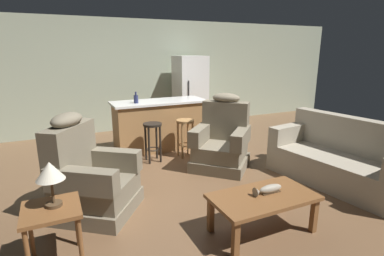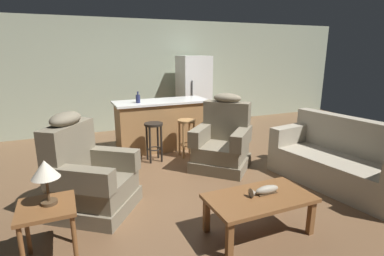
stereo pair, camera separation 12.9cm
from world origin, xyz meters
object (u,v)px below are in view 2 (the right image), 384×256
(coffee_table, at_px, (259,201))
(bar_stool_left, at_px, (154,135))
(table_lamp, at_px, (45,171))
(couch, at_px, (342,162))
(end_table, at_px, (47,216))
(kitchen_island, at_px, (162,124))
(bottle_tall_green, at_px, (138,99))
(fish_figurine, at_px, (264,190))
(recliner_near_island, at_px, (223,142))
(refrigerator, at_px, (194,93))
(recliner_near_lamp, at_px, (88,177))
(bar_stool_right, at_px, (187,131))

(coffee_table, distance_m, bar_stool_left, 2.54)
(coffee_table, bearing_deg, table_lamp, 168.38)
(couch, height_order, end_table, couch)
(kitchen_island, xyz_separation_m, bottle_tall_green, (-0.47, -0.08, 0.55))
(fish_figurine, bearing_deg, end_table, 170.07)
(fish_figurine, xyz_separation_m, recliner_near_island, (0.50, 1.78, -0.04))
(coffee_table, bearing_deg, kitchen_island, 90.71)
(couch, distance_m, refrigerator, 3.90)
(end_table, xyz_separation_m, kitchen_island, (1.95, 2.76, 0.02))
(couch, relative_size, recliner_near_lamp, 1.67)
(coffee_table, distance_m, refrigerator, 4.52)
(recliner_near_lamp, xyz_separation_m, recliner_near_island, (2.15, 0.60, 0.00))
(recliner_near_island, bearing_deg, coffee_table, 27.49)
(couch, relative_size, bar_stool_left, 2.94)
(couch, relative_size, recliner_near_island, 1.67)
(kitchen_island, relative_size, bar_stool_right, 2.65)
(coffee_table, bearing_deg, bottle_tall_green, 99.41)
(end_table, bearing_deg, table_lamp, 42.12)
(bar_stool_left, xyz_separation_m, bottle_tall_green, (-0.12, 0.55, 0.56))
(recliner_near_island, relative_size, bar_stool_right, 1.76)
(refrigerator, relative_size, bottle_tall_green, 8.41)
(couch, height_order, refrigerator, refrigerator)
(recliner_near_lamp, height_order, kitchen_island, recliner_near_lamp)
(table_lamp, relative_size, refrigerator, 0.23)
(coffee_table, height_order, bottle_tall_green, bottle_tall_green)
(recliner_near_lamp, bearing_deg, recliner_near_island, 51.99)
(recliner_near_lamp, xyz_separation_m, bottle_tall_green, (1.08, 1.86, 0.61))
(coffee_table, distance_m, kitchen_island, 3.14)
(table_lamp, distance_m, bar_stool_left, 2.66)
(couch, bearing_deg, refrigerator, -88.75)
(recliner_near_lamp, distance_m, table_lamp, 0.99)
(couch, distance_m, table_lamp, 3.80)
(coffee_table, height_order, bar_stool_right, bar_stool_right)
(fish_figurine, distance_m, refrigerator, 4.48)
(end_table, relative_size, bottle_tall_green, 2.68)
(kitchen_island, height_order, bar_stool_left, kitchen_island)
(recliner_near_lamp, bearing_deg, coffee_table, -0.76)
(end_table, distance_m, bar_stool_right, 3.07)
(table_lamp, xyz_separation_m, bar_stool_left, (1.58, 2.11, -0.40))
(coffee_table, relative_size, couch, 0.55)
(coffee_table, bearing_deg, refrigerator, 74.95)
(couch, xyz_separation_m, end_table, (-3.79, -0.14, 0.12))
(refrigerator, bearing_deg, table_lamp, -128.52)
(fish_figurine, bearing_deg, recliner_near_lamp, 144.42)
(couch, relative_size, bar_stool_right, 2.94)
(couch, xyz_separation_m, refrigerator, (-0.63, 3.82, 0.54))
(bar_stool_left, height_order, bar_stool_right, same)
(end_table, bearing_deg, bar_stool_right, 43.88)
(coffee_table, distance_m, bar_stool_right, 2.52)
(recliner_near_lamp, relative_size, kitchen_island, 0.67)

